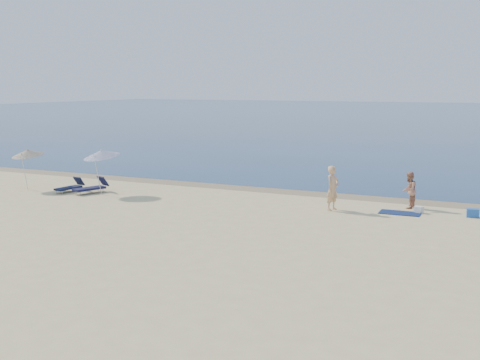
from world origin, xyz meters
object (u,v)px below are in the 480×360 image
object	(u,v)px
blue_cooler	(473,213)
person_left	(333,188)
umbrella_near	(101,154)
person_right	(409,190)

from	to	relation	value
blue_cooler	person_left	bearing A→B (deg)	-177.52
person_left	umbrella_near	xyz separation A→B (m)	(-11.16, -0.98, 1.02)
blue_cooler	umbrella_near	size ratio (longest dim) A/B	0.21
person_left	person_right	xyz separation A→B (m)	(2.83, 1.78, -0.16)
blue_cooler	umbrella_near	distance (m)	16.83
person_left	person_right	bearing A→B (deg)	-39.94
blue_cooler	umbrella_near	world-z (taller)	umbrella_near
person_left	person_right	distance (m)	3.35
person_right	umbrella_near	size ratio (longest dim) A/B	0.68
person_right	blue_cooler	distance (m)	2.78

